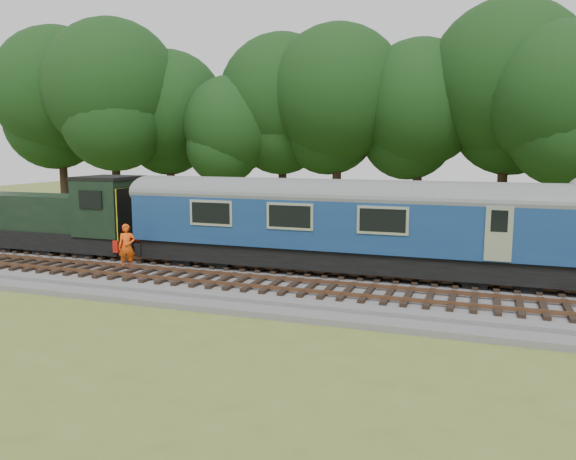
% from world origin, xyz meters
% --- Properties ---
extents(ground, '(120.00, 120.00, 0.00)m').
position_xyz_m(ground, '(0.00, 0.00, 0.00)').
color(ground, '#586926').
rests_on(ground, ground).
extents(ballast, '(70.00, 7.00, 0.35)m').
position_xyz_m(ballast, '(0.00, 0.00, 0.17)').
color(ballast, '#4C4C4F').
rests_on(ballast, ground).
extents(track_north, '(67.20, 2.40, 0.21)m').
position_xyz_m(track_north, '(0.00, 1.40, 0.42)').
color(track_north, black).
rests_on(track_north, ballast).
extents(track_south, '(67.20, 2.40, 0.21)m').
position_xyz_m(track_south, '(0.00, -1.60, 0.42)').
color(track_south, black).
rests_on(track_south, ballast).
extents(fence, '(64.00, 0.12, 1.00)m').
position_xyz_m(fence, '(0.00, 4.50, 0.00)').
color(fence, '#6B6054').
rests_on(fence, ground).
extents(tree_line, '(70.00, 8.00, 18.00)m').
position_xyz_m(tree_line, '(0.00, 22.00, 0.00)').
color(tree_line, black).
rests_on(tree_line, ground).
extents(dmu_railcar, '(18.05, 2.86, 3.88)m').
position_xyz_m(dmu_railcar, '(-0.21, 1.40, 2.61)').
color(dmu_railcar, black).
rests_on(dmu_railcar, ground).
extents(shunter_loco, '(8.92, 2.60, 3.38)m').
position_xyz_m(shunter_loco, '(-14.14, 1.40, 1.97)').
color(shunter_loco, black).
rests_on(shunter_loco, ground).
extents(worker, '(0.82, 0.72, 1.90)m').
position_xyz_m(worker, '(-8.93, -0.87, 1.30)').
color(worker, '#E6490C').
rests_on(worker, ballast).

